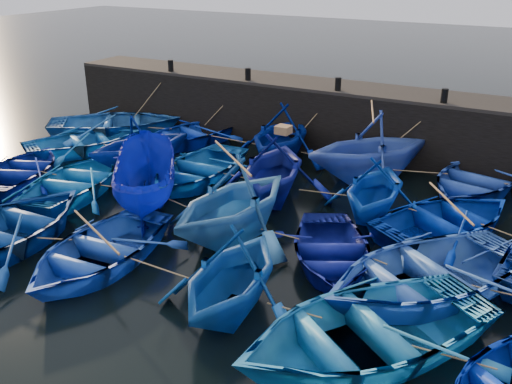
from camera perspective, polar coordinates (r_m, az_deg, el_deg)
The scene contains 31 objects.
ground at distance 15.40m, azimuth -5.90°, elevation -6.40°, with size 120.00×120.00×0.00m, color black.
quay_wall at distance 23.64m, azimuth 8.80°, elevation 7.17°, with size 26.00×2.50×2.50m, color black.
quay_top at distance 23.33m, azimuth 9.00°, elevation 10.27°, with size 26.00×2.50×0.12m, color black.
bollard_0 at distance 26.37m, azimuth -8.53°, elevation 12.39°, with size 0.24×0.24×0.50m, color black.
bollard_1 at distance 24.16m, azimuth -0.81°, elevation 11.71°, with size 0.24×0.24×0.50m, color black.
bollard_2 at distance 22.45m, azimuth 8.20°, elevation 10.64°, with size 0.24×0.24×0.50m, color black.
bollard_3 at distance 21.36m, azimuth 18.32°, elevation 9.13°, with size 0.24×0.24×0.50m, color black.
boat_0 at distance 26.09m, azimuth -13.86°, elevation 6.73°, with size 4.08×5.70×1.18m, color #1E56A2.
boat_1 at distance 24.34m, azimuth -6.73°, elevation 5.86°, with size 3.38×4.72×0.98m, color #0A2CAA.
boat_2 at distance 21.85m, azimuth 2.45°, elevation 5.84°, with size 3.73×4.33×2.28m, color navy.
boat_3 at distance 20.35m, azimuth 11.29°, elevation 4.47°, with size 4.10×4.75×2.50m, color blue.
boat_4 at distance 20.37m, azimuth 21.09°, elevation 1.19°, with size 3.61×5.04×1.05m, color #1D3D9D.
boat_6 at distance 24.15m, azimuth -16.75°, elevation 4.92°, with size 3.39×4.74×0.98m, color blue.
boat_7 at distance 21.37m, azimuth -11.46°, elevation 4.78°, with size 3.46×4.02×2.11m, color navy.
boat_8 at distance 20.12m, azimuth -5.97°, elevation 2.36°, with size 3.56×4.98×1.03m, color blue.
boat_9 at distance 18.30m, azimuth 1.84°, elevation 2.53°, with size 3.79×4.39×2.31m, color navy.
boat_10 at distance 17.45m, azimuth 11.92°, elevation 0.46°, with size 3.29×3.81×2.01m, color #0335A2.
boat_11 at distance 17.12m, azimuth 18.62°, elevation -2.59°, with size 3.41×4.77×0.99m, color #002593.
boat_13 at distance 21.70m, azimuth -22.33°, elevation 2.09°, with size 3.16×4.41×0.92m, color navy.
boat_14 at distance 19.86m, azimuth -17.58°, elevation 1.08°, with size 3.47×4.85×1.01m, color blue.
boat_15 at distance 17.99m, azimuth -11.10°, elevation 1.08°, with size 1.88×5.00×1.93m, color #07128F.
boat_16 at distance 15.65m, azimuth -2.34°, elevation -0.82°, with size 3.99×4.63×2.44m, color #2865B0.
boat_17 at distance 14.79m, azimuth 7.49°, elevation -5.86°, with size 3.01×4.21×0.87m, color navy.
boat_18 at distance 14.00m, azimuth 16.53°, elevation -7.72°, with size 4.06×5.67×1.18m, color blue.
boat_21 at distance 16.91m, azimuth -23.84°, elevation -3.40°, with size 3.97×5.54×1.15m, color navy.
boat_22 at distance 15.14m, azimuth -15.55°, elevation -5.57°, with size 3.45×4.83×1.00m, color blue.
boat_23 at distance 12.56m, azimuth -2.50°, elevation -8.12°, with size 3.35×3.89×2.05m, color #0A4490.
boat_24 at distance 11.79m, azimuth 10.76°, elevation -13.33°, with size 4.09×5.71×1.18m, color blue.
wooden_crate at distance 17.77m, azimuth 2.75°, elevation 6.24°, with size 0.44×0.42×0.25m, color olive.
mooring_ropes at distance 19.10m, azimuth 3.12°, elevation 2.55°, with size 18.71×11.71×2.10m.
loose_oars at distance 16.28m, azimuth 4.19°, elevation 2.14°, with size 9.63×11.37×1.57m.
Camera 1 is at (7.96, -10.89, 7.44)m, focal length 40.00 mm.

